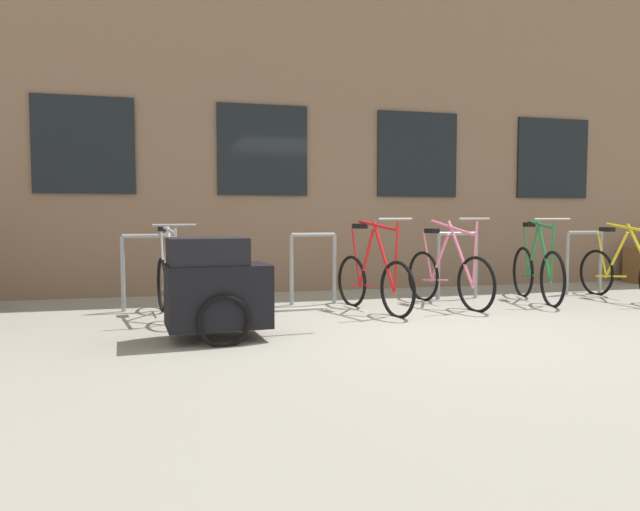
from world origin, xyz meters
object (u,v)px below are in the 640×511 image
(bicycle_yellow, at_px, (626,272))
(bicycle_green, at_px, (537,271))
(bicycle_pink, at_px, (448,275))
(bicycle_red, at_px, (373,279))
(bike_trailer, at_px, (215,286))
(bicycle_silver, at_px, (169,284))

(bicycle_yellow, xyz_separation_m, bicycle_green, (-1.21, 0.21, 0.02))
(bicycle_pink, bearing_deg, bicycle_red, -170.15)
(bicycle_pink, relative_size, bike_trailer, 1.16)
(bicycle_red, distance_m, bike_trailer, 2.24)
(bicycle_pink, distance_m, bicycle_silver, 3.37)
(bicycle_yellow, relative_size, bicycle_silver, 1.05)
(bicycle_pink, bearing_deg, bike_trailer, -155.84)
(bike_trailer, bearing_deg, bicycle_green, 17.94)
(bike_trailer, bearing_deg, bicycle_yellow, 12.12)
(bicycle_pink, relative_size, bicycle_silver, 1.02)
(bicycle_yellow, bearing_deg, bicycle_green, 170.34)
(bicycle_red, distance_m, bicycle_pink, 1.07)
(bicycle_red, relative_size, bicycle_silver, 0.95)
(bicycle_red, bearing_deg, bicycle_pink, 9.85)
(bicycle_silver, distance_m, bike_trailer, 1.39)
(bike_trailer, bearing_deg, bicycle_silver, 106.89)
(bicycle_red, distance_m, bicycle_silver, 2.33)
(bicycle_pink, xyz_separation_m, bicycle_silver, (-3.37, -0.00, -0.01))
(bicycle_silver, bearing_deg, bicycle_yellow, -1.45)
(bicycle_pink, height_order, bicycle_green, bicycle_pink)
(bicycle_yellow, bearing_deg, bicycle_silver, 178.55)
(bicycle_red, relative_size, bike_trailer, 1.07)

